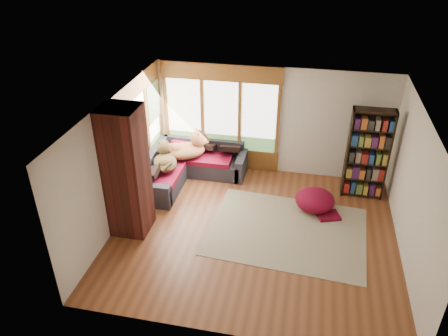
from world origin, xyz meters
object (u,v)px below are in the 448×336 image
at_px(bookshelf, 367,154).
at_px(dog_tan, 188,144).
at_px(dog_brindle, 165,155).
at_px(pouf, 315,200).
at_px(sectional_sofa, 183,167).
at_px(brick_chimney, 126,172).
at_px(area_rug, 287,231).

distance_m(bookshelf, dog_tan, 4.01).
bearing_deg(dog_brindle, pouf, -117.43).
height_order(dog_tan, dog_brindle, dog_tan).
distance_m(bookshelf, pouf, 1.49).
distance_m(pouf, dog_tan, 3.17).
bearing_deg(sectional_sofa, dog_tan, 67.90).
height_order(bookshelf, pouf, bookshelf).
bearing_deg(brick_chimney, dog_brindle, 85.12).
bearing_deg(dog_tan, area_rug, -62.32).
xyz_separation_m(dog_tan, dog_brindle, (-0.39, -0.54, -0.05)).
relative_size(bookshelf, pouf, 2.50).
distance_m(sectional_sofa, pouf, 3.16).
relative_size(pouf, dog_tan, 0.72).
bearing_deg(bookshelf, area_rug, -132.43).
relative_size(area_rug, dog_brindle, 3.18).
relative_size(sectional_sofa, dog_tan, 1.91).
height_order(sectional_sofa, area_rug, sectional_sofa).
height_order(area_rug, bookshelf, bookshelf).
bearing_deg(brick_chimney, dog_tan, 76.49).
bearing_deg(dog_tan, dog_brindle, -153.63).
bearing_deg(dog_tan, pouf, -43.32).
xyz_separation_m(sectional_sofa, dog_brindle, (-0.30, -0.36, 0.47)).
relative_size(brick_chimney, pouf, 3.16).
height_order(bookshelf, dog_tan, bookshelf).
bearing_deg(area_rug, sectional_sofa, 149.38).
distance_m(sectional_sofa, dog_tan, 0.55).
relative_size(bookshelf, dog_tan, 1.79).
bearing_deg(bookshelf, pouf, -142.65).
bearing_deg(dog_brindle, area_rug, -134.65).
distance_m(pouf, dog_brindle, 3.45).
height_order(area_rug, dog_tan, dog_tan).
xyz_separation_m(brick_chimney, sectional_sofa, (0.45, 2.05, -1.00)).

